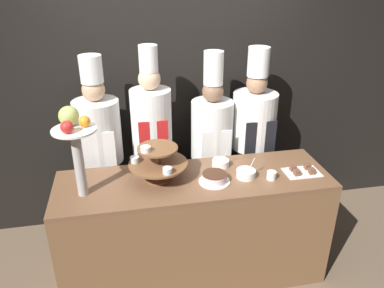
% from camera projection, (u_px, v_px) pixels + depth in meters
% --- Properties ---
extents(wall_back, '(10.00, 0.06, 2.80)m').
position_uv_depth(wall_back, '(174.00, 87.00, 3.59)').
color(wall_back, black).
rests_on(wall_back, ground_plane).
extents(buffet_counter, '(2.13, 0.65, 0.96)m').
position_uv_depth(buffet_counter, '(194.00, 228.00, 3.10)').
color(buffet_counter, brown).
rests_on(buffet_counter, ground_plane).
extents(tiered_stand, '(0.45, 0.45, 0.31)m').
position_uv_depth(tiered_stand, '(158.00, 161.00, 2.81)').
color(tiered_stand, brown).
rests_on(tiered_stand, buffet_counter).
extents(fruit_pedestal, '(0.30, 0.30, 0.65)m').
position_uv_depth(fruit_pedestal, '(74.00, 136.00, 2.52)').
color(fruit_pedestal, '#B2ADA8').
rests_on(fruit_pedestal, buffet_counter).
extents(cake_round, '(0.24, 0.24, 0.07)m').
position_uv_depth(cake_round, '(214.00, 178.00, 2.83)').
color(cake_round, white).
rests_on(cake_round, buffet_counter).
extents(cup_white, '(0.07, 0.07, 0.07)m').
position_uv_depth(cup_white, '(271.00, 175.00, 2.88)').
color(cup_white, white).
rests_on(cup_white, buffet_counter).
extents(cake_square_tray, '(0.28, 0.19, 0.05)m').
position_uv_depth(cake_square_tray, '(302.00, 171.00, 2.97)').
color(cake_square_tray, white).
rests_on(cake_square_tray, buffet_counter).
extents(serving_bowl_near, '(0.15, 0.15, 0.16)m').
position_uv_depth(serving_bowl_near, '(246.00, 174.00, 2.90)').
color(serving_bowl_near, white).
rests_on(serving_bowl_near, buffet_counter).
extents(serving_bowl_far, '(0.14, 0.14, 0.16)m').
position_uv_depth(serving_bowl_far, '(221.00, 163.00, 3.06)').
color(serving_bowl_far, white).
rests_on(serving_bowl_far, buffet_counter).
extents(chef_left, '(0.39, 0.39, 1.81)m').
position_uv_depth(chef_left, '(100.00, 148.00, 3.30)').
color(chef_left, '#28282D').
rests_on(chef_left, ground_plane).
extents(chef_center_left, '(0.36, 0.36, 1.87)m').
position_uv_depth(chef_center_left, '(152.00, 140.00, 3.36)').
color(chef_center_left, '#38332D').
rests_on(chef_center_left, ground_plane).
extents(chef_center_right, '(0.38, 0.38, 1.80)m').
position_uv_depth(chef_center_right, '(212.00, 143.00, 3.49)').
color(chef_center_right, '#28282D').
rests_on(chef_center_right, ground_plane).
extents(chef_right, '(0.41, 0.41, 1.82)m').
position_uv_depth(chef_right, '(253.00, 137.00, 3.54)').
color(chef_right, '#28282D').
rests_on(chef_right, ground_plane).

